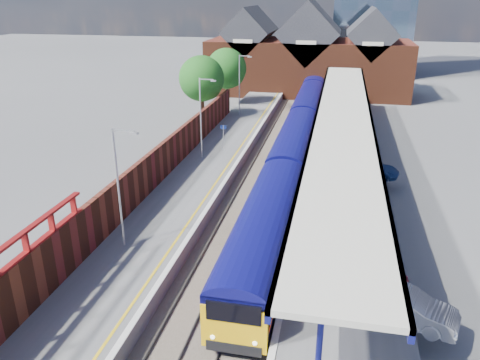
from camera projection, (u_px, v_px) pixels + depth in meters
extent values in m
plane|color=#5B5B5E|center=(285.00, 146.00, 48.00)|extent=(240.00, 240.00, 0.00)
cube|color=#473D33|center=(271.00, 181.00, 38.90)|extent=(6.00, 76.00, 0.06)
cube|color=slate|center=(245.00, 178.00, 39.30)|extent=(0.07, 76.00, 0.14)
cube|color=slate|center=(261.00, 179.00, 39.02)|extent=(0.07, 76.00, 0.14)
cube|color=slate|center=(280.00, 181.00, 38.72)|extent=(0.07, 76.00, 0.14)
cube|color=slate|center=(297.00, 182.00, 38.44)|extent=(0.07, 76.00, 0.14)
cube|color=#565659|center=(207.00, 171.00, 39.79)|extent=(5.00, 76.00, 1.00)
cube|color=#565659|center=(345.00, 181.00, 37.57)|extent=(6.00, 76.00, 1.00)
cube|color=silver|center=(234.00, 167.00, 39.14)|extent=(0.30, 76.00, 0.05)
cube|color=silver|center=(309.00, 173.00, 37.93)|extent=(0.30, 76.00, 0.05)
cube|color=yellow|center=(227.00, 167.00, 39.26)|extent=(0.14, 76.00, 0.01)
cube|color=#0D0C59|center=(265.00, 234.00, 26.46)|extent=(2.84, 16.01, 2.50)
cube|color=#0D0C59|center=(265.00, 214.00, 25.99)|extent=(2.84, 16.01, 0.60)
cube|color=#0D0C59|center=(294.00, 147.00, 41.53)|extent=(2.84, 16.01, 2.50)
cube|color=#0D0C59|center=(295.00, 133.00, 41.07)|extent=(2.84, 16.01, 0.60)
cube|color=#0D0C59|center=(308.00, 106.00, 56.61)|extent=(2.84, 16.01, 2.50)
cube|color=#0D0C59|center=(309.00, 95.00, 56.14)|extent=(2.84, 16.01, 0.60)
cube|color=#0D0C59|center=(316.00, 82.00, 71.68)|extent=(2.84, 16.01, 2.50)
cube|color=#0D0C59|center=(317.00, 74.00, 71.22)|extent=(2.84, 16.01, 0.60)
cube|color=black|center=(289.00, 118.00, 49.17)|extent=(0.04, 60.54, 0.70)
cube|color=#FA4310|center=(289.00, 125.00, 49.47)|extent=(0.03, 55.27, 0.30)
cube|color=red|center=(289.00, 128.00, 49.57)|extent=(0.03, 55.27, 0.30)
cube|color=#F2B20C|center=(234.00, 328.00, 19.34)|extent=(2.82, 0.31, 2.10)
cube|color=black|center=(234.00, 313.00, 18.93)|extent=(2.30, 0.17, 0.90)
cube|color=black|center=(245.00, 320.00, 21.97)|extent=(2.00, 2.40, 0.60)
cube|color=black|center=(318.00, 86.00, 77.36)|extent=(2.00, 2.40, 0.60)
cylinder|color=navy|center=(320.00, 336.00, 16.82)|extent=(0.24, 0.24, 4.20)
cylinder|color=navy|center=(326.00, 263.00, 21.36)|extent=(0.24, 0.24, 4.20)
cylinder|color=navy|center=(329.00, 216.00, 25.90)|extent=(0.24, 0.24, 4.20)
cylinder|color=navy|center=(332.00, 183.00, 30.44)|extent=(0.24, 0.24, 4.20)
cylinder|color=navy|center=(334.00, 158.00, 34.98)|extent=(0.24, 0.24, 4.20)
cylinder|color=navy|center=(335.00, 139.00, 39.52)|extent=(0.24, 0.24, 4.20)
cylinder|color=navy|center=(336.00, 124.00, 44.06)|extent=(0.24, 0.24, 4.20)
cylinder|color=navy|center=(337.00, 112.00, 48.60)|extent=(0.24, 0.24, 4.20)
cylinder|color=navy|center=(338.00, 102.00, 53.14)|extent=(0.24, 0.24, 4.20)
cylinder|color=navy|center=(339.00, 93.00, 57.69)|extent=(0.24, 0.24, 4.20)
cube|color=beige|center=(343.00, 116.00, 37.68)|extent=(4.50, 52.00, 0.25)
cube|color=navy|center=(316.00, 117.00, 38.15)|extent=(0.20, 52.00, 0.55)
cube|color=navy|center=(371.00, 119.00, 37.32)|extent=(0.20, 52.00, 0.55)
cylinder|color=#A5A8AA|center=(119.00, 190.00, 25.78)|extent=(0.12, 0.12, 7.00)
cube|color=#A5A8AA|center=(123.00, 131.00, 24.40)|extent=(1.20, 0.08, 0.08)
cube|color=#A5A8AA|center=(134.00, 133.00, 24.32)|extent=(0.45, 0.18, 0.12)
cylinder|color=#A5A8AA|center=(201.00, 119.00, 40.31)|extent=(0.12, 0.12, 7.00)
cube|color=#A5A8AA|center=(206.00, 79.00, 38.93)|extent=(1.20, 0.08, 0.08)
cube|color=#A5A8AA|center=(213.00, 81.00, 38.85)|extent=(0.45, 0.18, 0.12)
cylinder|color=#A5A8AA|center=(239.00, 85.00, 54.84)|extent=(0.12, 0.12, 7.00)
cube|color=#A5A8AA|center=(245.00, 56.00, 53.46)|extent=(1.20, 0.08, 0.08)
cube|color=#A5A8AA|center=(250.00, 57.00, 53.38)|extent=(0.45, 0.18, 0.12)
cylinder|color=#A5A8AA|center=(224.00, 138.00, 42.67)|extent=(0.08, 0.08, 2.50)
cube|color=#0C194C|center=(223.00, 127.00, 42.28)|extent=(0.55, 0.06, 0.35)
cube|color=#592817|center=(150.00, 172.00, 34.13)|extent=(0.35, 50.00, 2.80)
cube|color=maroon|center=(26.00, 243.00, 20.71)|extent=(0.30, 0.12, 1.00)
cube|color=maroon|center=(51.00, 222.00, 22.53)|extent=(0.30, 0.12, 1.00)
cube|color=maroon|center=(73.00, 205.00, 24.35)|extent=(0.30, 0.12, 1.00)
cube|color=#592817|center=(308.00, 67.00, 71.93)|extent=(30.00, 12.00, 8.00)
cube|color=#232328|center=(251.00, 31.00, 71.73)|extent=(7.13, 12.00, 7.13)
cube|color=#232328|center=(310.00, 32.00, 70.00)|extent=(9.16, 12.00, 9.16)
cube|color=#232328|center=(372.00, 33.00, 68.27)|extent=(7.13, 12.00, 7.13)
cube|color=beige|center=(243.00, 41.00, 66.61)|extent=(2.80, 0.15, 0.50)
cube|color=beige|center=(306.00, 42.00, 64.88)|extent=(2.80, 0.15, 0.50)
cube|color=beige|center=(373.00, 44.00, 63.15)|extent=(2.80, 0.15, 0.50)
cylinder|color=#382314|center=(202.00, 109.00, 54.72)|extent=(0.44, 0.44, 4.00)
sphere|color=#134717|center=(202.00, 78.00, 53.42)|extent=(5.20, 5.20, 5.20)
sphere|color=#134717|center=(207.00, 86.00, 53.07)|extent=(3.20, 3.20, 3.20)
cylinder|color=#382314|center=(227.00, 95.00, 61.79)|extent=(0.44, 0.44, 4.00)
sphere|color=#134717|center=(226.00, 69.00, 60.49)|extent=(5.20, 5.20, 5.20)
sphere|color=#134717|center=(232.00, 75.00, 60.14)|extent=(3.20, 3.20, 3.20)
imported|color=maroon|center=(365.00, 268.00, 23.47)|extent=(4.59, 3.44, 1.46)
imported|color=silver|center=(403.00, 306.00, 20.59)|extent=(4.92, 2.95, 1.53)
imported|color=black|center=(352.00, 174.00, 35.97)|extent=(4.37, 2.42, 1.20)
imported|color=navy|center=(370.00, 168.00, 37.13)|extent=(4.91, 3.14, 1.26)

